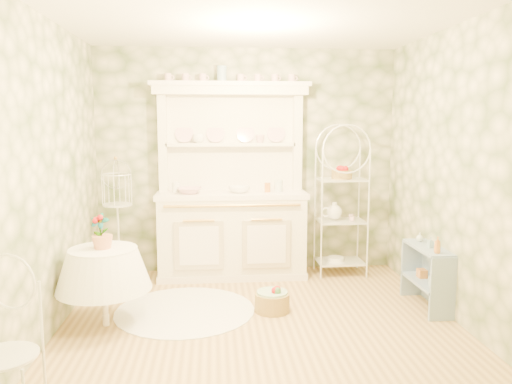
{
  "coord_description": "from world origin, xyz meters",
  "views": [
    {
      "loc": [
        -0.41,
        -4.27,
        1.81
      ],
      "look_at": [
        0.0,
        0.5,
        1.15
      ],
      "focal_mm": 35.0,
      "sensor_mm": 36.0,
      "label": 1
    }
  ],
  "objects": [
    {
      "name": "floor",
      "position": [
        0.0,
        0.0,
        0.0
      ],
      "size": [
        3.6,
        3.6,
        0.0
      ],
      "primitive_type": "plane",
      "color": "tan",
      "rests_on": "ground"
    },
    {
      "name": "ceiling",
      "position": [
        0.0,
        0.0,
        2.7
      ],
      "size": [
        3.6,
        3.6,
        0.0
      ],
      "primitive_type": "plane",
      "color": "white",
      "rests_on": "floor"
    },
    {
      "name": "wall_left",
      "position": [
        -1.8,
        0.0,
        1.35
      ],
      "size": [
        3.6,
        3.6,
        0.0
      ],
      "primitive_type": "plane",
      "color": "beige",
      "rests_on": "floor"
    },
    {
      "name": "wall_right",
      "position": [
        1.8,
        0.0,
        1.35
      ],
      "size": [
        3.6,
        3.6,
        0.0
      ],
      "primitive_type": "plane",
      "color": "beige",
      "rests_on": "floor"
    },
    {
      "name": "wall_back",
      "position": [
        0.0,
        1.8,
        1.35
      ],
      "size": [
        3.6,
        3.6,
        0.0
      ],
      "primitive_type": "plane",
      "color": "beige",
      "rests_on": "floor"
    },
    {
      "name": "wall_front",
      "position": [
        0.0,
        -1.8,
        1.35
      ],
      "size": [
        3.6,
        3.6,
        0.0
      ],
      "primitive_type": "plane",
      "color": "beige",
      "rests_on": "floor"
    },
    {
      "name": "kitchen_dresser",
      "position": [
        -0.2,
        1.52,
        1.15
      ],
      "size": [
        1.87,
        0.61,
        2.29
      ],
      "primitive_type": "cube",
      "color": "white",
      "rests_on": "floor"
    },
    {
      "name": "bakers_rack",
      "position": [
        1.1,
        1.49,
        0.87
      ],
      "size": [
        0.55,
        0.39,
        1.75
      ],
      "primitive_type": "cube",
      "rotation": [
        0.0,
        0.0,
        0.01
      ],
      "color": "white",
      "rests_on": "floor"
    },
    {
      "name": "side_shelf",
      "position": [
        1.68,
        0.32,
        0.31
      ],
      "size": [
        0.33,
        0.74,
        0.61
      ],
      "primitive_type": "cube",
      "rotation": [
        0.0,
        0.0,
        -0.09
      ],
      "color": "#849DB9",
      "rests_on": "floor"
    },
    {
      "name": "round_table",
      "position": [
        -1.39,
        0.12,
        0.33
      ],
      "size": [
        0.79,
        0.79,
        0.66
      ],
      "primitive_type": "cylinder",
      "rotation": [
        0.0,
        0.0,
        0.41
      ],
      "color": "white",
      "rests_on": "floor"
    },
    {
      "name": "cafe_chair",
      "position": [
        -1.66,
        -1.38,
        0.42
      ],
      "size": [
        0.48,
        0.48,
        0.84
      ],
      "primitive_type": "cube",
      "rotation": [
        0.0,
        0.0,
        -0.31
      ],
      "color": "white",
      "rests_on": "floor"
    },
    {
      "name": "birdcage_stand",
      "position": [
        -1.48,
        1.33,
        0.75
      ],
      "size": [
        0.37,
        0.37,
        1.5
      ],
      "primitive_type": "cube",
      "rotation": [
        0.0,
        0.0,
        0.05
      ],
      "color": "white",
      "rests_on": "floor"
    },
    {
      "name": "floor_basket",
      "position": [
        0.14,
        0.34,
        0.12
      ],
      "size": [
        0.48,
        0.48,
        0.24
      ],
      "primitive_type": "cylinder",
      "rotation": [
        0.0,
        0.0,
        -0.37
      ],
      "color": "#A28444",
      "rests_on": "floor"
    },
    {
      "name": "lace_rug",
      "position": [
        -0.7,
        0.42,
        0.01
      ],
      "size": [
        1.77,
        1.77,
        0.01
      ],
      "primitive_type": "cylinder",
      "rotation": [
        0.0,
        0.0,
        -0.4
      ],
      "color": "white",
      "rests_on": "floor"
    },
    {
      "name": "bowl_floral",
      "position": [
        -0.69,
        1.45,
        1.02
      ],
      "size": [
        0.3,
        0.3,
        0.07
      ],
      "primitive_type": "imported",
      "rotation": [
        0.0,
        0.0,
        -0.08
      ],
      "color": "white",
      "rests_on": "kitchen_dresser"
    },
    {
      "name": "bowl_white",
      "position": [
        -0.11,
        1.47,
        1.02
      ],
      "size": [
        0.25,
        0.25,
        0.08
      ],
      "primitive_type": "imported",
      "rotation": [
        0.0,
        0.0,
        0.03
      ],
      "color": "white",
      "rests_on": "kitchen_dresser"
    },
    {
      "name": "cup_left",
      "position": [
        -0.58,
        1.68,
        1.61
      ],
      "size": [
        0.16,
        0.16,
        0.11
      ],
      "primitive_type": "imported",
      "rotation": [
        0.0,
        0.0,
        0.16
      ],
      "color": "white",
      "rests_on": "kitchen_dresser"
    },
    {
      "name": "cup_right",
      "position": [
        0.15,
        1.68,
        1.61
      ],
      "size": [
        0.11,
        0.11,
        0.1
      ],
      "primitive_type": "imported",
      "rotation": [
        0.0,
        0.0,
        -0.11
      ],
      "color": "white",
      "rests_on": "kitchen_dresser"
    },
    {
      "name": "potted_geranium",
      "position": [
        -1.41,
        0.11,
        0.85
      ],
      "size": [
        0.18,
        0.14,
        0.31
      ],
      "primitive_type": "imported",
      "rotation": [
        0.0,
        0.0,
        -0.14
      ],
      "color": "#3F7238",
      "rests_on": "round_table"
    },
    {
      "name": "bottle_amber",
      "position": [
        1.65,
        0.08,
        0.68
      ],
      "size": [
        0.06,
        0.06,
        0.16
      ],
      "primitive_type": "imported",
      "rotation": [
        0.0,
        0.0,
        0.01
      ],
      "color": "#BF742D",
      "rests_on": "side_shelf"
    },
    {
      "name": "bottle_blue",
      "position": [
        1.68,
        0.28,
        0.65
      ],
      "size": [
        0.05,
        0.05,
        0.1
      ],
      "primitive_type": "imported",
      "rotation": [
        0.0,
        0.0,
        0.1
      ],
      "color": "#8AABBB",
      "rests_on": "side_shelf"
    },
    {
      "name": "bottle_glass",
      "position": [
        1.68,
        0.54,
        0.65
      ],
      "size": [
        0.09,
        0.09,
        0.1
      ],
      "primitive_type": "imported",
      "rotation": [
        0.0,
        0.0,
        0.24
      ],
      "color": "silver",
      "rests_on": "side_shelf"
    }
  ]
}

